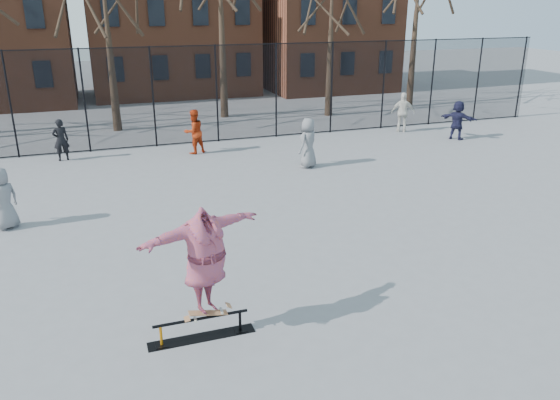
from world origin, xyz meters
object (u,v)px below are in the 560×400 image
object	(u,v)px
skate_rail	(202,330)
skater	(205,262)
bystander_extra	(308,143)
bystander_black	(61,140)
bystander_red	(194,132)
skateboard	(208,314)
bystander_navy	(458,120)
bystander_grey	(3,198)
bystander_white	(403,112)

from	to	relation	value
skate_rail	skater	world-z (taller)	skater
bystander_extra	bystander_black	bearing A→B (deg)	-61.75
skate_rail	bystander_black	xyz separation A→B (m)	(-2.62, 13.07, 0.62)
skate_rail	bystander_red	bearing A→B (deg)	79.78
skateboard	bystander_red	xyz separation A→B (m)	(2.12, 12.47, 0.40)
skateboard	bystander_navy	distance (m)	17.27
skater	bystander_red	world-z (taller)	skater
bystander_red	skateboard	bearing A→B (deg)	58.40
skate_rail	bystander_navy	world-z (taller)	bystander_navy
bystander_grey	bystander_black	world-z (taller)	bystander_grey
skateboard	bystander_grey	bearing A→B (deg)	120.93
bystander_grey	bystander_navy	bearing A→B (deg)	156.36
bystander_extra	bystander_grey	bearing A→B (deg)	-21.75
bystander_grey	skater	bearing A→B (deg)	82.73
bystander_navy	skate_rail	bearing A→B (deg)	93.18
skate_rail	bystander_red	distance (m)	12.69
skate_rail	bystander_white	size ratio (longest dim) A/B	1.07
bystander_white	bystander_navy	bearing A→B (deg)	157.01
skateboard	bystander_extra	xyz separation A→B (m)	(5.60, 9.25, 0.43)
skater	bystander_white	world-z (taller)	skater
skater	bystander_white	size ratio (longest dim) A/B	1.32
skateboard	skate_rail	bearing A→B (deg)	180.00
bystander_black	skater	bearing A→B (deg)	91.98
bystander_grey	bystander_red	xyz separation A→B (m)	(6.08, 5.86, 0.04)
bystander_grey	skateboard	bearing A→B (deg)	82.73
skate_rail	bystander_black	world-z (taller)	bystander_black
skate_rail	bystander_white	world-z (taller)	bystander_white
skateboard	bystander_grey	size ratio (longest dim) A/B	0.45
skate_rail	skateboard	size ratio (longest dim) A/B	2.57
skater	bystander_extra	distance (m)	10.83
skater	bystander_grey	distance (m)	7.74
skateboard	bystander_red	bearing A→B (deg)	80.37
skateboard	bystander_black	distance (m)	13.36
bystander_black	bystander_white	size ratio (longest dim) A/B	0.88
skate_rail	bystander_navy	bearing A→B (deg)	39.66
skate_rail	bystander_white	bearing A→B (deg)	47.71
bystander_navy	bystander_extra	bearing A→B (deg)	67.00
bystander_grey	bystander_navy	world-z (taller)	bystander_navy
skate_rail	bystander_extra	bearing A→B (deg)	58.22
skater	bystander_extra	world-z (taller)	skater
bystander_red	bystander_navy	distance (m)	11.21
skater	bystander_grey	size ratio (longest dim) A/B	1.43
skate_rail	bystander_red	xyz separation A→B (m)	(2.25, 12.47, 0.70)
skate_rail	bystander_extra	size ratio (longest dim) A/B	1.07
skateboard	skater	size ratio (longest dim) A/B	0.31
bystander_navy	skateboard	bearing A→B (deg)	93.46
bystander_navy	skater	bearing A→B (deg)	93.46
skate_rail	skater	distance (m)	1.31
skate_rail	skater	bearing A→B (deg)	-0.00
skater	skate_rail	bearing A→B (deg)	157.60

